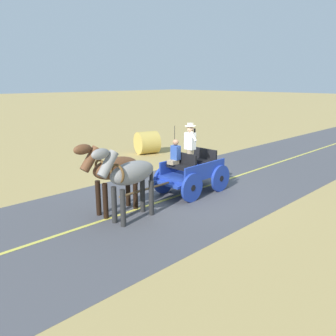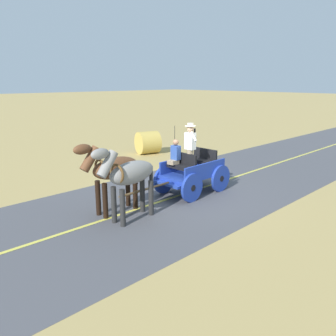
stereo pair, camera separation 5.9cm
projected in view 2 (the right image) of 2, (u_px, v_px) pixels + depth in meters
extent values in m
plane|color=tan|center=(186.00, 193.00, 11.92)|extent=(200.00, 200.00, 0.00)
cube|color=#4C4C51|center=(186.00, 193.00, 11.91)|extent=(6.09, 160.00, 0.01)
cube|color=#DBCC4C|center=(186.00, 193.00, 11.91)|extent=(0.12, 160.00, 0.00)
cube|color=#1E3899|center=(193.00, 174.00, 11.90)|extent=(1.24, 2.22, 0.12)
cube|color=#1E3899|center=(206.00, 169.00, 11.43)|extent=(0.10, 2.09, 0.44)
cube|color=#1E3899|center=(181.00, 164.00, 12.22)|extent=(0.10, 2.09, 0.44)
cube|color=#1E3899|center=(168.00, 184.00, 11.09)|extent=(1.08, 0.26, 0.08)
cube|color=#1E3899|center=(213.00, 173.00, 12.76)|extent=(0.72, 0.21, 0.06)
cube|color=black|center=(181.00, 167.00, 11.39)|extent=(1.03, 0.38, 0.14)
cube|color=black|center=(185.00, 159.00, 11.45)|extent=(1.02, 0.10, 0.44)
cube|color=black|center=(202.00, 161.00, 12.14)|extent=(1.03, 0.38, 0.14)
cube|color=black|center=(205.00, 155.00, 12.21)|extent=(1.02, 0.10, 0.44)
cylinder|color=#1E3899|center=(192.00, 188.00, 10.97)|extent=(0.12, 0.96, 0.96)
cylinder|color=black|center=(192.00, 188.00, 10.97)|extent=(0.12, 0.21, 0.21)
cylinder|color=#1E3899|center=(164.00, 180.00, 11.86)|extent=(0.12, 0.96, 0.96)
cylinder|color=black|center=(164.00, 180.00, 11.86)|extent=(0.12, 0.21, 0.21)
cylinder|color=#1E3899|center=(221.00, 178.00, 12.02)|extent=(0.12, 0.96, 0.96)
cylinder|color=black|center=(221.00, 178.00, 12.02)|extent=(0.12, 0.21, 0.21)
cylinder|color=#1E3899|center=(193.00, 172.00, 12.91)|extent=(0.12, 0.96, 0.96)
cylinder|color=black|center=(193.00, 172.00, 12.91)|extent=(0.12, 0.21, 0.21)
cylinder|color=brown|center=(145.00, 189.00, 10.40)|extent=(0.11, 2.00, 0.07)
cylinder|color=black|center=(175.00, 145.00, 11.42)|extent=(0.02, 0.02, 1.30)
cylinder|color=#998466|center=(190.00, 162.00, 11.44)|extent=(0.22, 0.22, 0.90)
cube|color=silver|center=(190.00, 141.00, 11.26)|extent=(0.34, 0.23, 0.56)
sphere|color=tan|center=(190.00, 129.00, 11.16)|extent=(0.22, 0.22, 0.22)
cylinder|color=beige|center=(190.00, 126.00, 11.13)|extent=(0.36, 0.36, 0.01)
cylinder|color=beige|center=(190.00, 124.00, 11.12)|extent=(0.20, 0.20, 0.10)
cylinder|color=silver|center=(194.00, 136.00, 11.06)|extent=(0.26, 0.08, 0.32)
cube|color=black|center=(195.00, 131.00, 10.96)|extent=(0.02, 0.07, 0.14)
cube|color=#998466|center=(173.00, 162.00, 11.44)|extent=(0.29, 0.33, 0.14)
cube|color=#2D4C99|center=(176.00, 153.00, 11.44)|extent=(0.30, 0.21, 0.48)
sphere|color=#9E7051|center=(176.00, 142.00, 11.36)|extent=(0.20, 0.20, 0.20)
ellipsoid|color=gray|center=(132.00, 173.00, 9.41)|extent=(0.68, 1.60, 0.64)
cylinder|color=#272726|center=(123.00, 208.00, 9.11)|extent=(0.15, 0.15, 1.05)
cylinder|color=#272726|center=(114.00, 205.00, 9.34)|extent=(0.15, 0.15, 1.05)
cylinder|color=#272726|center=(151.00, 198.00, 9.90)|extent=(0.15, 0.15, 1.05)
cylinder|color=#272726|center=(142.00, 195.00, 10.13)|extent=(0.15, 0.15, 1.05)
cylinder|color=gray|center=(107.00, 164.00, 8.70)|extent=(0.31, 0.67, 0.73)
ellipsoid|color=gray|center=(100.00, 154.00, 8.47)|extent=(0.26, 0.56, 0.28)
cube|color=#272726|center=(108.00, 163.00, 8.71)|extent=(0.10, 0.51, 0.56)
cylinder|color=#272726|center=(151.00, 178.00, 10.02)|extent=(0.11, 0.11, 0.70)
torus|color=brown|center=(117.00, 174.00, 9.00)|extent=(0.55, 0.11, 0.55)
ellipsoid|color=brown|center=(116.00, 168.00, 9.92)|extent=(0.57, 1.56, 0.64)
cylinder|color=black|center=(105.00, 201.00, 9.64)|extent=(0.15, 0.15, 1.05)
cylinder|color=black|center=(98.00, 198.00, 9.89)|extent=(0.15, 0.15, 1.05)
cylinder|color=black|center=(135.00, 192.00, 10.38)|extent=(0.15, 0.15, 1.05)
cylinder|color=black|center=(128.00, 190.00, 10.63)|extent=(0.15, 0.15, 1.05)
cylinder|color=brown|center=(90.00, 159.00, 9.25)|extent=(0.26, 0.65, 0.73)
ellipsoid|color=brown|center=(82.00, 149.00, 9.03)|extent=(0.22, 0.54, 0.28)
cube|color=black|center=(91.00, 158.00, 9.26)|extent=(0.06, 0.50, 0.56)
cylinder|color=black|center=(136.00, 173.00, 10.50)|extent=(0.11, 0.11, 0.70)
torus|color=brown|center=(100.00, 168.00, 9.53)|extent=(0.55, 0.07, 0.55)
cylinder|color=gold|center=(148.00, 143.00, 18.29)|extent=(1.45, 1.38, 1.20)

